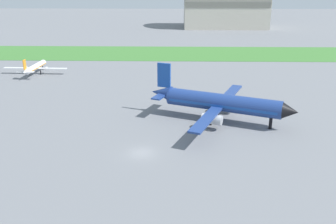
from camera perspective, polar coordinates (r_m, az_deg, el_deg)
ground_plane at (r=58.47m, az=-4.09°, el=-6.42°), size 600.00×600.00×0.00m
grass_taxiway_strip at (r=137.51m, az=-0.89°, el=9.18°), size 360.00×28.00×0.08m
airplane_midfield_jet at (r=70.53m, az=8.09°, el=1.45°), size 27.90×28.08×10.42m
airplane_taxiing_turboprop at (r=113.08m, az=-20.05°, el=6.61°), size 18.58×15.90×5.57m
hangar_distant at (r=215.93m, az=8.96°, el=16.75°), size 45.85×29.08×32.21m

